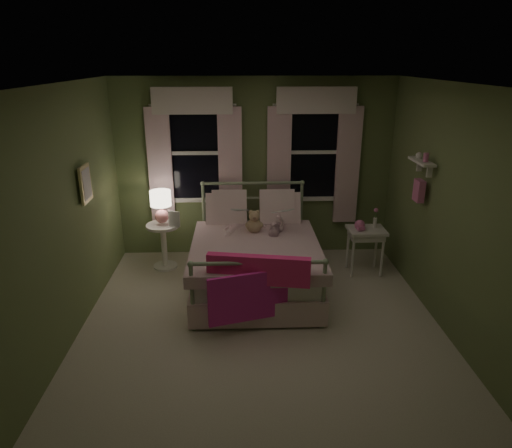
{
  "coord_description": "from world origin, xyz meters",
  "views": [
    {
      "loc": [
        -0.23,
        -4.42,
        2.83
      ],
      "look_at": [
        -0.04,
        0.58,
        1.0
      ],
      "focal_mm": 32.0,
      "sensor_mm": 36.0,
      "label": 1
    }
  ],
  "objects_px": {
    "teddy_bear": "(254,223)",
    "nightstand_right": "(366,236)",
    "child_right": "(275,209)",
    "bed": "(255,260)",
    "table_lamp": "(161,203)",
    "nightstand_left": "(164,240)",
    "child_left": "(233,211)"
  },
  "relations": [
    {
      "from": "bed",
      "to": "table_lamp",
      "type": "bearing_deg",
      "value": 153.03
    },
    {
      "from": "bed",
      "to": "nightstand_left",
      "type": "height_order",
      "value": "bed"
    },
    {
      "from": "child_right",
      "to": "nightstand_left",
      "type": "distance_m",
      "value": 1.64
    },
    {
      "from": "nightstand_left",
      "to": "bed",
      "type": "bearing_deg",
      "value": -26.97
    },
    {
      "from": "bed",
      "to": "child_right",
      "type": "distance_m",
      "value": 0.75
    },
    {
      "from": "child_left",
      "to": "nightstand_left",
      "type": "bearing_deg",
      "value": 4.13
    },
    {
      "from": "bed",
      "to": "child_right",
      "type": "relative_size",
      "value": 2.81
    },
    {
      "from": "bed",
      "to": "nightstand_left",
      "type": "bearing_deg",
      "value": 153.03
    },
    {
      "from": "child_left",
      "to": "nightstand_right",
      "type": "bearing_deg",
      "value": -165.13
    },
    {
      "from": "nightstand_left",
      "to": "table_lamp",
      "type": "distance_m",
      "value": 0.54
    },
    {
      "from": "child_right",
      "to": "nightstand_right",
      "type": "bearing_deg",
      "value": -173.31
    },
    {
      "from": "nightstand_right",
      "to": "teddy_bear",
      "type": "bearing_deg",
      "value": -176.41
    },
    {
      "from": "bed",
      "to": "table_lamp",
      "type": "relative_size",
      "value": 4.43
    },
    {
      "from": "bed",
      "to": "nightstand_right",
      "type": "height_order",
      "value": "bed"
    },
    {
      "from": "child_left",
      "to": "nightstand_right",
      "type": "xyz_separation_m",
      "value": [
        1.81,
        -0.06,
        -0.35
      ]
    },
    {
      "from": "child_right",
      "to": "nightstand_right",
      "type": "distance_m",
      "value": 1.31
    },
    {
      "from": "bed",
      "to": "nightstand_left",
      "type": "relative_size",
      "value": 3.13
    },
    {
      "from": "child_left",
      "to": "child_right",
      "type": "distance_m",
      "value": 0.56
    },
    {
      "from": "bed",
      "to": "child_left",
      "type": "bearing_deg",
      "value": 123.6
    },
    {
      "from": "teddy_bear",
      "to": "nightstand_right",
      "type": "distance_m",
      "value": 1.55
    },
    {
      "from": "bed",
      "to": "table_lamp",
      "type": "xyz_separation_m",
      "value": [
        -1.26,
        0.64,
        0.57
      ]
    },
    {
      "from": "teddy_bear",
      "to": "nightstand_right",
      "type": "relative_size",
      "value": 0.5
    },
    {
      "from": "nightstand_left",
      "to": "nightstand_right",
      "type": "bearing_deg",
      "value": -5.82
    },
    {
      "from": "bed",
      "to": "nightstand_right",
      "type": "distance_m",
      "value": 1.58
    },
    {
      "from": "bed",
      "to": "child_left",
      "type": "height_order",
      "value": "child_left"
    },
    {
      "from": "teddy_bear",
      "to": "table_lamp",
      "type": "bearing_deg",
      "value": 163.25
    },
    {
      "from": "child_right",
      "to": "nightstand_right",
      "type": "relative_size",
      "value": 1.13
    },
    {
      "from": "table_lamp",
      "to": "nightstand_left",
      "type": "bearing_deg",
      "value": 0.0
    },
    {
      "from": "nightstand_left",
      "to": "nightstand_right",
      "type": "relative_size",
      "value": 1.02
    },
    {
      "from": "bed",
      "to": "table_lamp",
      "type": "height_order",
      "value": "bed"
    },
    {
      "from": "bed",
      "to": "teddy_bear",
      "type": "distance_m",
      "value": 0.49
    },
    {
      "from": "child_left",
      "to": "nightstand_left",
      "type": "relative_size",
      "value": 1.02
    }
  ]
}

